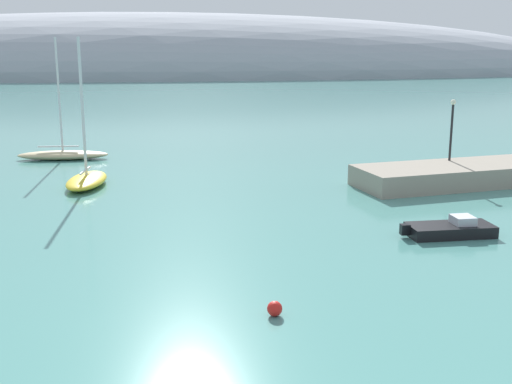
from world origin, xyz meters
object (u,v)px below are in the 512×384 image
at_px(sailboat_sand_mid_mooring, 63,154).
at_px(harbor_lamp_post, 452,123).
at_px(sailboat_yellow_near_shore, 87,178).
at_px(mooring_buoy_red, 275,309).
at_px(motorboat_black_foreground, 451,229).

bearing_deg(sailboat_sand_mid_mooring, harbor_lamp_post, -20.42).
distance_m(sailboat_yellow_near_shore, sailboat_sand_mid_mooring, 10.79).
bearing_deg(mooring_buoy_red, motorboat_black_foreground, 38.56).
bearing_deg(harbor_lamp_post, motorboat_black_foreground, -114.18).
bearing_deg(mooring_buoy_red, sailboat_sand_mid_mooring, 109.67).
relative_size(sailboat_yellow_near_shore, sailboat_sand_mid_mooring, 0.99).
xyz_separation_m(mooring_buoy_red, harbor_lamp_post, (15.60, 20.40, 3.61)).
xyz_separation_m(sailboat_yellow_near_shore, mooring_buoy_red, (8.57, -21.85, -0.25)).
xyz_separation_m(motorboat_black_foreground, harbor_lamp_post, (5.57, 12.40, 3.55)).
bearing_deg(harbor_lamp_post, mooring_buoy_red, -127.41).
xyz_separation_m(motorboat_black_foreground, mooring_buoy_red, (-10.03, -8.00, -0.06)).
bearing_deg(harbor_lamp_post, sailboat_yellow_near_shore, 176.57).
relative_size(mooring_buoy_red, harbor_lamp_post, 0.13).
relative_size(motorboat_black_foreground, mooring_buoy_red, 8.67).
distance_m(sailboat_yellow_near_shore, motorboat_black_foreground, 23.19).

